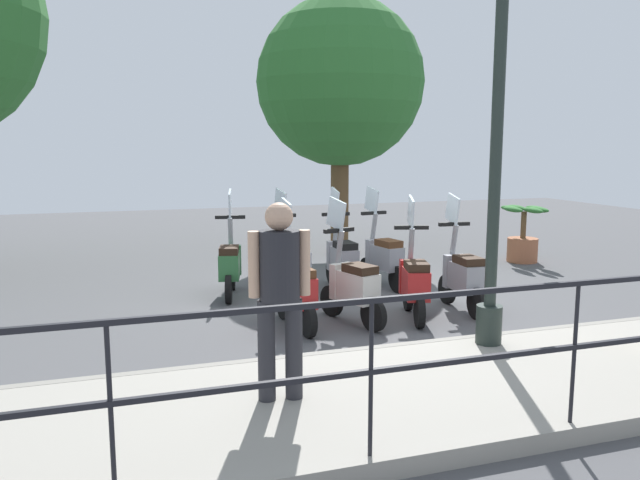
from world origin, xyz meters
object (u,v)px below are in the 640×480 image
at_px(scooter_far_3, 230,264).
at_px(scooter_near_2, 352,285).
at_px(scooter_near_0, 462,275).
at_px(scooter_near_1, 414,281).
at_px(scooter_far_0, 383,257).
at_px(lamp_post_near, 496,164).
at_px(tree_distant, 340,83).
at_px(scooter_far_2, 291,262).
at_px(potted_palm, 523,238).
at_px(scooter_near_3, 296,289).
at_px(pedestrian_distant, 280,286).
at_px(scooter_far_1, 342,259).

bearing_deg(scooter_far_3, scooter_near_2, -133.68).
relative_size(scooter_near_0, scooter_near_1, 1.00).
height_order(scooter_near_2, scooter_far_0, same).
bearing_deg(lamp_post_near, tree_distant, -6.21).
xyz_separation_m(scooter_far_2, scooter_far_3, (0.09, 0.89, 0.00)).
bearing_deg(scooter_near_2, potted_palm, -75.04).
height_order(tree_distant, scooter_far_2, tree_distant).
distance_m(tree_distant, scooter_near_3, 6.06).
height_order(potted_palm, scooter_far_3, scooter_far_3).
bearing_deg(scooter_far_0, potted_palm, -81.44).
distance_m(lamp_post_near, pedestrian_distant, 2.66).
distance_m(potted_palm, scooter_near_2, 5.35).
distance_m(scooter_near_2, scooter_near_3, 0.71).
height_order(lamp_post_near, scooter_far_0, lamp_post_near).
bearing_deg(pedestrian_distant, potted_palm, 137.06).
relative_size(scooter_near_3, scooter_far_1, 1.00).
xyz_separation_m(scooter_near_2, scooter_far_1, (1.72, -0.50, 0.00)).
distance_m(pedestrian_distant, scooter_near_3, 2.54).
xyz_separation_m(lamp_post_near, scooter_near_1, (1.55, 0.08, -1.51)).
bearing_deg(potted_palm, lamp_post_near, 140.64).
relative_size(scooter_near_2, scooter_near_3, 1.00).
bearing_deg(scooter_near_3, scooter_far_1, -40.12).
height_order(pedestrian_distant, scooter_near_3, pedestrian_distant).
height_order(scooter_near_3, scooter_far_0, same).
distance_m(tree_distant, scooter_near_0, 5.56).
distance_m(scooter_near_2, scooter_far_3, 2.18).
xyz_separation_m(tree_distant, scooter_far_1, (-3.11, 1.09, -2.90)).
bearing_deg(scooter_near_0, scooter_far_3, 60.75).
bearing_deg(lamp_post_near, scooter_near_3, 44.49).
xyz_separation_m(potted_palm, scooter_near_0, (-2.76, 2.95, 0.04)).
bearing_deg(scooter_far_1, scooter_far_2, 88.23).
relative_size(potted_palm, scooter_far_1, 0.69).
distance_m(pedestrian_distant, tree_distant, 8.12).
xyz_separation_m(scooter_near_3, scooter_far_2, (1.71, -0.42, 0.00)).
xyz_separation_m(potted_palm, scooter_near_2, (-2.85, 4.53, 0.04)).
xyz_separation_m(scooter_near_2, scooter_far_2, (1.74, 0.29, 0.00)).
bearing_deg(scooter_near_1, scooter_far_3, 63.31).
relative_size(scooter_near_1, scooter_far_1, 1.00).
relative_size(lamp_post_near, scooter_far_2, 2.71).
distance_m(lamp_post_near, scooter_near_0, 2.36).
distance_m(scooter_near_0, scooter_near_1, 0.78).
xyz_separation_m(scooter_near_1, scooter_near_3, (0.08, 1.53, 0.00)).
xyz_separation_m(pedestrian_distant, scooter_near_2, (2.30, -1.51, -0.60)).
distance_m(scooter_far_0, scooter_far_2, 1.46).
bearing_deg(scooter_far_1, potted_palm, -74.59).
bearing_deg(scooter_near_0, scooter_far_0, 17.62).
xyz_separation_m(scooter_near_2, scooter_near_3, (0.04, 0.71, 0.00)).
xyz_separation_m(tree_distant, scooter_near_3, (-4.80, 2.30, -2.90)).
bearing_deg(potted_palm, scooter_far_0, 108.76).
distance_m(lamp_post_near, scooter_far_2, 3.85).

